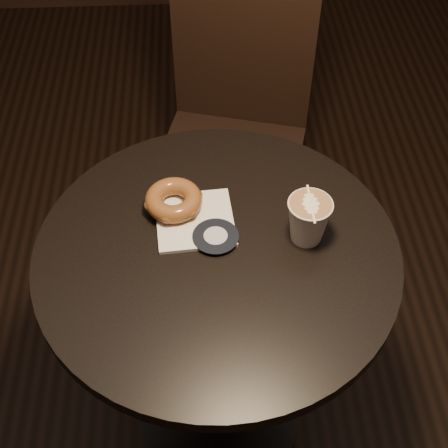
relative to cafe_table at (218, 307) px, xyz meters
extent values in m
plane|color=black|center=(0.00, 0.00, -0.55)|extent=(4.50, 4.50, 0.00)
cylinder|color=black|center=(0.00, 0.00, 0.18)|extent=(0.70, 0.70, 0.03)
cylinder|color=black|center=(0.00, 0.00, -0.18)|extent=(0.07, 0.07, 0.70)
cylinder|color=black|center=(0.00, 0.00, -0.54)|extent=(0.44, 0.44, 0.02)
cube|color=black|center=(0.06, 0.57, -0.10)|extent=(0.49, 0.49, 0.04)
cube|color=black|center=(0.11, 0.75, 0.18)|extent=(0.39, 0.14, 0.54)
cylinder|color=black|center=(-0.15, 0.46, -0.33)|extent=(0.04, 0.04, 0.45)
cylinder|color=black|center=(0.18, 0.37, -0.33)|extent=(0.04, 0.04, 0.45)
cylinder|color=black|center=(-0.06, 0.78, -0.33)|extent=(0.04, 0.04, 0.45)
cylinder|color=black|center=(0.27, 0.69, -0.33)|extent=(0.04, 0.04, 0.45)
cube|color=white|center=(-0.04, 0.07, 0.20)|extent=(0.16, 0.16, 0.01)
torus|color=brown|center=(-0.08, 0.11, 0.23)|extent=(0.11, 0.11, 0.04)
camera|label=1|loc=(-0.02, -0.75, 1.12)|focal=50.00mm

